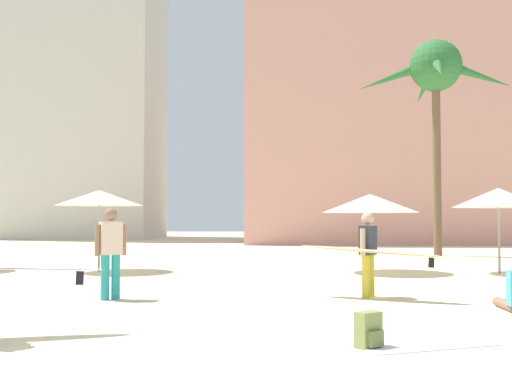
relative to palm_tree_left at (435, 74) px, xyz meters
The scene contains 11 objects.
ground 21.74m from the palm_tree_left, 111.97° to the right, with size 120.00×120.00×0.00m, color beige.
hotel_pink 13.12m from the palm_tree_left, 83.77° to the left, with size 19.49×8.88×14.24m, color #DB9989.
hotel_tower_gray 30.66m from the palm_tree_left, 137.24° to the left, with size 12.50×8.46×29.85m, color beige.
palm_tree_left is the anchor object (origin of this frame).
cafe_umbrella_0 14.75m from the palm_tree_left, 146.12° to the right, with size 2.48×2.48×2.31m.
cafe_umbrella_1 9.57m from the palm_tree_left, 92.53° to the right, with size 2.47×2.47×2.33m.
cafe_umbrella_2 10.13m from the palm_tree_left, 116.22° to the right, with size 2.69×2.69×2.19m.
beach_towel 19.27m from the palm_tree_left, 104.99° to the right, with size 1.66×1.01×0.01m, color white.
backpack 19.68m from the palm_tree_left, 106.60° to the right, with size 0.35×0.35×0.42m.
person_mid_left 15.35m from the palm_tree_left, 109.28° to the right, with size 2.73×1.40×1.63m.
person_mid_right 17.71m from the palm_tree_left, 124.91° to the right, with size 0.56×0.40×1.71m.
Camera 1 is at (1.39, -5.85, 1.53)m, focal length 42.80 mm.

